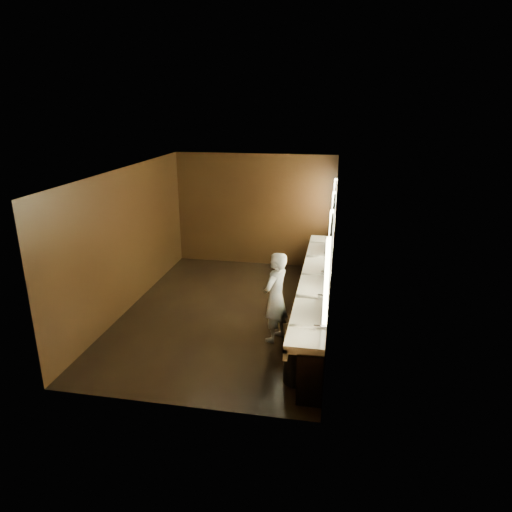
{
  "coord_description": "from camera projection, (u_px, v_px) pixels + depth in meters",
  "views": [
    {
      "loc": [
        2.07,
        -8.01,
        3.98
      ],
      "look_at": [
        0.59,
        0.0,
        1.22
      ],
      "focal_mm": 32.0,
      "sensor_mm": 36.0,
      "label": 1
    }
  ],
  "objects": [
    {
      "name": "person",
      "position": [
        276.0,
        297.0,
        7.81
      ],
      "size": [
        0.59,
        0.69,
        1.6
      ],
      "primitive_type": "imported",
      "rotation": [
        0.0,
        0.0,
        -1.98
      ],
      "color": "#99BDE4",
      "rests_on": "floor"
    },
    {
      "name": "ceiling",
      "position": [
        224.0,
        171.0,
        8.2
      ],
      "size": [
        4.0,
        6.0,
        0.02
      ],
      "primitive_type": "cube",
      "color": "#2D2D2B",
      "rests_on": "wall_back"
    },
    {
      "name": "wall_right",
      "position": [
        332.0,
        251.0,
        8.3
      ],
      "size": [
        0.02,
        6.0,
        2.8
      ],
      "primitive_type": "cube",
      "color": "black",
      "rests_on": "floor"
    },
    {
      "name": "wall_front",
      "position": [
        169.0,
        313.0,
        5.85
      ],
      "size": [
        4.0,
        0.02,
        2.8
      ],
      "primitive_type": "cube",
      "color": "black",
      "rests_on": "floor"
    },
    {
      "name": "wall_left",
      "position": [
        127.0,
        240.0,
        8.99
      ],
      "size": [
        0.02,
        6.0,
        2.8
      ],
      "primitive_type": "cube",
      "color": "black",
      "rests_on": "floor"
    },
    {
      "name": "trash_bin",
      "position": [
        296.0,
        365.0,
        6.75
      ],
      "size": [
        0.38,
        0.38,
        0.56
      ],
      "primitive_type": "cylinder",
      "rotation": [
        0.0,
        0.0,
        0.05
      ],
      "color": "black",
      "rests_on": "floor"
    },
    {
      "name": "mirror_band",
      "position": [
        332.0,
        233.0,
        8.19
      ],
      "size": [
        0.06,
        5.03,
        1.15
      ],
      "color": "#FFF3B5",
      "rests_on": "wall_right"
    },
    {
      "name": "sink_counter",
      "position": [
        319.0,
        296.0,
        8.63
      ],
      "size": [
        0.55,
        5.4,
        1.01
      ],
      "color": "black",
      "rests_on": "floor"
    },
    {
      "name": "floor",
      "position": [
        227.0,
        312.0,
        9.09
      ],
      "size": [
        6.0,
        6.0,
        0.0
      ],
      "primitive_type": "plane",
      "color": "black",
      "rests_on": "ground"
    },
    {
      "name": "wall_back",
      "position": [
        255.0,
        210.0,
        11.44
      ],
      "size": [
        4.0,
        0.02,
        2.8
      ],
      "primitive_type": "cube",
      "color": "black",
      "rests_on": "floor"
    }
  ]
}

